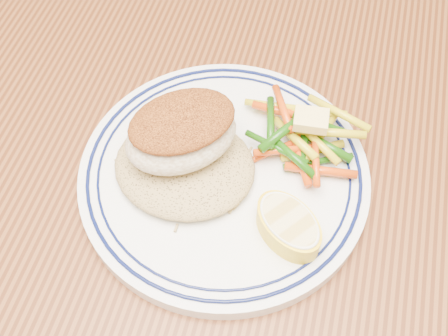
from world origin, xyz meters
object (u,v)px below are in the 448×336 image
at_px(vegetable_pile, 303,138).
at_px(lemon_wedge, 288,226).
at_px(rice_pilaf, 184,164).
at_px(fish_fillet, 181,132).
at_px(plate, 224,175).
at_px(dining_table, 235,235).

height_order(vegetable_pile, lemon_wedge, vegetable_pile).
relative_size(rice_pilaf, fish_fillet, 1.04).
bearing_deg(plate, vegetable_pile, 34.96).
height_order(rice_pilaf, fish_fillet, fish_fillet).
distance_m(dining_table, fish_fillet, 0.16).
distance_m(plate, vegetable_pile, 0.07).
bearing_deg(lemon_wedge, plate, 144.94).
relative_size(dining_table, lemon_wedge, 18.91).
distance_m(plate, lemon_wedge, 0.08).
bearing_deg(vegetable_pile, dining_table, -137.53).
height_order(plate, rice_pilaf, rice_pilaf).
bearing_deg(lemon_wedge, vegetable_pile, 92.73).
bearing_deg(dining_table, plate, 169.53).
xyz_separation_m(dining_table, rice_pilaf, (-0.04, -0.01, 0.12)).
xyz_separation_m(fish_fillet, lemon_wedge, (0.10, -0.05, -0.03)).
height_order(fish_fillet, vegetable_pile, fish_fillet).
bearing_deg(fish_fillet, lemon_wedge, -25.28).
xyz_separation_m(plate, vegetable_pile, (0.06, 0.04, 0.02)).
relative_size(dining_table, plate, 6.05).
height_order(plate, fish_fillet, fish_fillet).
distance_m(plate, fish_fillet, 0.06).
relative_size(plate, vegetable_pile, 2.19).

